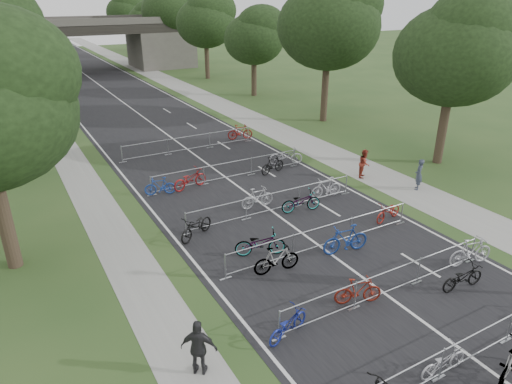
% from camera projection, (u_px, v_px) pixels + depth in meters
% --- Properties ---
extents(road, '(11.00, 140.00, 0.01)m').
position_uv_depth(road, '(108.00, 91.00, 50.53)').
color(road, black).
rests_on(road, ground).
extents(sidewalk_right, '(3.00, 140.00, 0.01)m').
position_uv_depth(sidewalk_right, '(176.00, 85.00, 54.15)').
color(sidewalk_right, gray).
rests_on(sidewalk_right, ground).
extents(sidewalk_left, '(2.00, 140.00, 0.01)m').
position_uv_depth(sidewalk_left, '(34.00, 98.00, 47.13)').
color(sidewalk_left, gray).
rests_on(sidewalk_left, ground).
extents(lane_markings, '(0.12, 140.00, 0.00)m').
position_uv_depth(lane_markings, '(108.00, 91.00, 50.53)').
color(lane_markings, silver).
rests_on(lane_markings, ground).
extents(overpass_bridge, '(31.00, 8.00, 7.05)m').
position_uv_depth(overpass_bridge, '(78.00, 45.00, 61.05)').
color(overpass_bridge, '#4E4B45').
rests_on(overpass_bridge, ground).
extents(tree_right_0, '(7.17, 7.17, 10.93)m').
position_uv_depth(tree_right_0, '(458.00, 51.00, 26.57)').
color(tree_right_0, '#33261C').
rests_on(tree_right_0, ground).
extents(tree_right_1, '(8.18, 8.18, 12.47)m').
position_uv_depth(tree_right_1, '(331.00, 22.00, 35.73)').
color(tree_right_1, '#33261C').
rests_on(tree_right_1, ground).
extents(tree_right_2, '(6.16, 6.16, 9.39)m').
position_uv_depth(tree_right_2, '(255.00, 37.00, 46.06)').
color(tree_right_2, '#33261C').
rests_on(tree_right_2, ground).
extents(tree_right_3, '(7.17, 7.17, 10.93)m').
position_uv_depth(tree_right_3, '(206.00, 20.00, 55.22)').
color(tree_right_3, '#33261C').
rests_on(tree_right_3, ground).
extents(tree_right_4, '(8.18, 8.18, 12.47)m').
position_uv_depth(tree_right_4, '(171.00, 9.00, 64.38)').
color(tree_right_4, '#33261C').
rests_on(tree_right_4, ground).
extents(tree_right_5, '(6.16, 6.16, 9.39)m').
position_uv_depth(tree_right_5, '(147.00, 20.00, 74.72)').
color(tree_right_5, '#33261C').
rests_on(tree_right_5, ground).
extents(tree_right_6, '(7.17, 7.17, 10.93)m').
position_uv_depth(tree_right_6, '(127.00, 11.00, 83.88)').
color(tree_right_6, '#33261C').
rests_on(tree_right_6, ground).
extents(barrier_row_1, '(9.70, 0.08, 1.10)m').
position_uv_depth(barrier_row_1, '(477.00, 345.00, 13.38)').
color(barrier_row_1, '#A5A8AD').
rests_on(barrier_row_1, ground).
extents(barrier_row_2, '(9.70, 0.08, 1.10)m').
position_uv_depth(barrier_row_2, '(388.00, 283.00, 16.24)').
color(barrier_row_2, '#A5A8AD').
rests_on(barrier_row_2, ground).
extents(barrier_row_3, '(9.70, 0.08, 1.10)m').
position_uv_depth(barrier_row_3, '(323.00, 237.00, 19.27)').
color(barrier_row_3, '#A5A8AD').
rests_on(barrier_row_3, ground).
extents(barrier_row_4, '(9.70, 0.08, 1.10)m').
position_uv_depth(barrier_row_4, '(273.00, 202.00, 22.45)').
color(barrier_row_4, '#A5A8AD').
rests_on(barrier_row_4, ground).
extents(barrier_row_5, '(9.70, 0.08, 1.10)m').
position_uv_depth(barrier_row_5, '(228.00, 171.00, 26.43)').
color(barrier_row_5, '#A5A8AD').
rests_on(barrier_row_5, ground).
extents(barrier_row_6, '(9.70, 0.08, 1.10)m').
position_uv_depth(barrier_row_6, '(189.00, 144.00, 31.21)').
color(barrier_row_6, '#A5A8AD').
rests_on(barrier_row_6, ground).
extents(bike_5, '(1.69, 0.65, 0.88)m').
position_uv_depth(bike_5, '(443.00, 362.00, 12.90)').
color(bike_5, '#AAAAB1').
rests_on(bike_5, ground).
extents(bike_6, '(2.10, 1.13, 1.21)m').
position_uv_depth(bike_6, '(511.00, 361.00, 12.70)').
color(bike_6, '#A5A8AD').
rests_on(bike_6, ground).
extents(bike_8, '(1.88, 1.13, 0.93)m').
position_uv_depth(bike_8, '(288.00, 325.00, 14.30)').
color(bike_8, navy).
rests_on(bike_8, ground).
extents(bike_9, '(1.77, 1.06, 1.03)m').
position_uv_depth(bike_9, '(358.00, 291.00, 15.84)').
color(bike_9, maroon).
rests_on(bike_9, ground).
extents(bike_10, '(1.91, 0.83, 0.98)m').
position_uv_depth(bike_10, '(463.00, 277.00, 16.64)').
color(bike_10, black).
rests_on(bike_10, ground).
extents(bike_11, '(2.05, 0.95, 1.19)m').
position_uv_depth(bike_11, '(471.00, 252.00, 18.06)').
color(bike_11, '#A3A3AA').
rests_on(bike_11, ground).
extents(bike_12, '(1.96, 0.77, 1.15)m').
position_uv_depth(bike_12, '(277.00, 260.00, 17.59)').
color(bike_12, '#A5A8AD').
rests_on(bike_12, ground).
extents(bike_13, '(2.23, 1.47, 1.11)m').
position_uv_depth(bike_13, '(260.00, 243.00, 18.76)').
color(bike_13, '#A5A8AD').
rests_on(bike_13, ground).
extents(bike_14, '(2.15, 0.91, 1.25)m').
position_uv_depth(bike_14, '(346.00, 239.00, 18.92)').
color(bike_14, navy).
rests_on(bike_14, ground).
extents(bike_15, '(1.88, 0.97, 0.94)m').
position_uv_depth(bike_15, '(389.00, 212.00, 21.67)').
color(bike_15, maroon).
rests_on(bike_15, ground).
extents(bike_16, '(2.16, 1.64, 1.09)m').
position_uv_depth(bike_16, '(197.00, 227.00, 20.13)').
color(bike_16, black).
rests_on(bike_16, ground).
extents(bike_17, '(1.82, 0.54, 1.09)m').
position_uv_depth(bike_17, '(257.00, 198.00, 22.95)').
color(bike_17, '#98999F').
rests_on(bike_17, ground).
extents(bike_18, '(2.15, 1.09, 1.08)m').
position_uv_depth(bike_18, '(301.00, 202.00, 22.54)').
color(bike_18, '#A5A8AD').
rests_on(bike_18, ground).
extents(bike_19, '(1.86, 0.65, 1.10)m').
position_uv_depth(bike_19, '(326.00, 188.00, 24.12)').
color(bike_19, '#A5A5AD').
rests_on(bike_19, ground).
extents(bike_20, '(1.72, 0.90, 1.00)m').
position_uv_depth(bike_20, '(160.00, 186.00, 24.44)').
color(bike_20, '#1C409B').
rests_on(bike_20, ground).
extents(bike_21, '(2.23, 1.20, 1.11)m').
position_uv_depth(bike_21, '(190.00, 179.00, 25.22)').
color(bike_21, maroon).
rests_on(bike_21, ground).
extents(bike_22, '(1.89, 0.89, 1.09)m').
position_uv_depth(bike_22, '(273.00, 165.00, 27.34)').
color(bike_22, black).
rests_on(bike_22, ground).
extents(bike_23, '(2.25, 1.44, 1.12)m').
position_uv_depth(bike_23, '(286.00, 156.00, 28.77)').
color(bike_23, '#BBBBC4').
rests_on(bike_23, ground).
extents(bike_27, '(1.94, 1.03, 1.12)m').
position_uv_depth(bike_27, '(240.00, 132.00, 33.69)').
color(bike_27, maroon).
rests_on(bike_27, ground).
extents(pedestrian_a, '(0.75, 0.74, 1.74)m').
position_uv_depth(pedestrian_a, '(419.00, 175.00, 24.98)').
color(pedestrian_a, '#2F3747').
rests_on(pedestrian_a, ground).
extents(pedestrian_b, '(1.04, 1.01, 1.69)m').
position_uv_depth(pedestrian_b, '(364.00, 164.00, 26.68)').
color(pedestrian_b, maroon).
rests_on(pedestrian_b, ground).
extents(pedestrian_c, '(1.10, 0.98, 1.79)m').
position_uv_depth(pedestrian_c, '(199.00, 348.00, 12.76)').
color(pedestrian_c, '#252528').
rests_on(pedestrian_c, ground).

